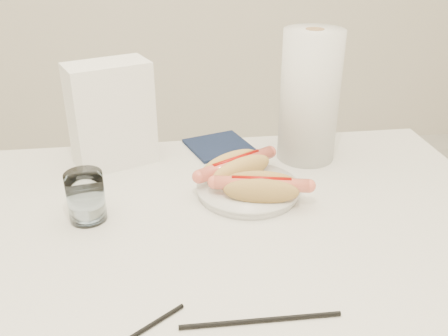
{
  "coord_description": "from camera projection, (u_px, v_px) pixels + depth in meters",
  "views": [
    {
      "loc": [
        -0.03,
        -0.7,
        1.23
      ],
      "look_at": [
        0.08,
        0.11,
        0.82
      ],
      "focal_mm": 39.63,
      "sensor_mm": 36.0,
      "label": 1
    }
  ],
  "objects": [
    {
      "name": "hotdog_left",
      "position": [
        236.0,
        167.0,
        0.98
      ],
      "size": [
        0.17,
        0.13,
        0.05
      ],
      "rotation": [
        0.0,
        0.0,
        0.52
      ],
      "color": "tan",
      "rests_on": "plate"
    },
    {
      "name": "napkin_box",
      "position": [
        111.0,
        115.0,
        1.04
      ],
      "size": [
        0.19,
        0.15,
        0.22
      ],
      "primitive_type": "cube",
      "rotation": [
        0.0,
        0.0,
        0.38
      ],
      "color": "white",
      "rests_on": "table"
    },
    {
      "name": "chopstick_far",
      "position": [
        261.0,
        320.0,
        0.65
      ],
      "size": [
        0.22,
        0.01,
        0.01
      ],
      "primitive_type": "cylinder",
      "rotation": [
        0.0,
        1.57,
        -0.02
      ],
      "color": "black",
      "rests_on": "table"
    },
    {
      "name": "navy_napkin",
      "position": [
        219.0,
        146.0,
        1.15
      ],
      "size": [
        0.17,
        0.17,
        0.01
      ],
      "primitive_type": "cube",
      "rotation": [
        0.0,
        0.0,
        0.31
      ],
      "color": "#111B36",
      "rests_on": "table"
    },
    {
      "name": "hotdog_right",
      "position": [
        261.0,
        188.0,
        0.91
      ],
      "size": [
        0.17,
        0.1,
        0.05
      ],
      "rotation": [
        0.0,
        0.0,
        -0.21
      ],
      "color": "tan",
      "rests_on": "plate"
    },
    {
      "name": "table",
      "position": [
        186.0,
        264.0,
        0.86
      ],
      "size": [
        1.2,
        0.8,
        0.75
      ],
      "color": "silver",
      "rests_on": "ground"
    },
    {
      "name": "water_glass",
      "position": [
        86.0,
        197.0,
        0.86
      ],
      "size": [
        0.07,
        0.07,
        0.09
      ],
      "primitive_type": "cylinder",
      "color": "silver",
      "rests_on": "table"
    },
    {
      "name": "paper_towel_roll",
      "position": [
        310.0,
        97.0,
        1.05
      ],
      "size": [
        0.15,
        0.15,
        0.28
      ],
      "primitive_type": "cylinder",
      "rotation": [
        0.0,
        0.0,
        -0.25
      ],
      "color": "silver",
      "rests_on": "table"
    },
    {
      "name": "plate",
      "position": [
        248.0,
        190.0,
        0.96
      ],
      "size": [
        0.2,
        0.2,
        0.02
      ],
      "primitive_type": "cylinder",
      "rotation": [
        0.0,
        0.0,
        -0.06
      ],
      "color": "white",
      "rests_on": "table"
    }
  ]
}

